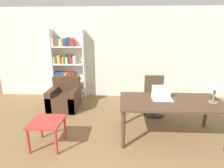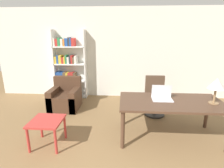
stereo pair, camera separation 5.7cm
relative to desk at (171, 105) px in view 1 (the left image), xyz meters
name	(u,v)px [view 1 (the left image)]	position (x,y,z in m)	size (l,w,h in m)	color
wall_back	(123,54)	(-0.89, 2.31, 0.69)	(8.00, 0.06, 2.70)	silver
desk	(171,105)	(0.00, 0.00, 0.00)	(1.88, 0.95, 0.74)	#4C3323
laptop	(162,96)	(-0.15, 0.09, 0.14)	(0.37, 0.25, 0.26)	silver
table_lamp	(216,84)	(0.73, -0.05, 0.44)	(0.29, 0.29, 0.46)	olive
office_chair	(154,97)	(-0.10, 1.04, -0.22)	(0.49, 0.49, 0.95)	black
side_table_blue	(47,125)	(-2.21, -0.41, -0.25)	(0.54, 0.54, 0.49)	#B2332D
armchair	(65,98)	(-2.43, 1.23, -0.39)	(0.74, 0.76, 0.82)	#472D1E
bookshelf	(67,69)	(-2.60, 2.12, 0.25)	(0.99, 0.28, 2.07)	white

